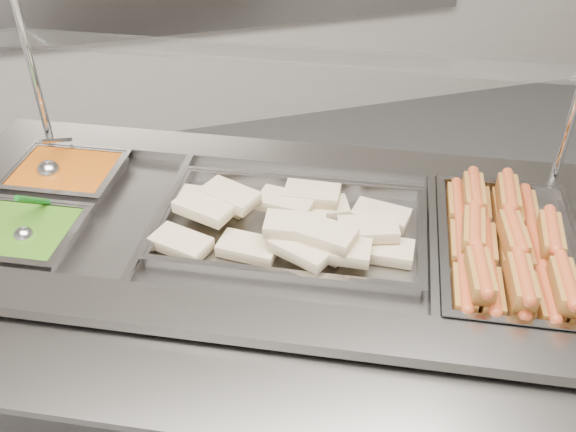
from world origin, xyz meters
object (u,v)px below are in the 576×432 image
object	(u,v)px
sneeze_guard	(282,59)
steam_counter	(272,336)
ladle	(50,170)
pan_hotdogs	(508,257)
pan_wraps	(292,231)
serving_spoon	(26,230)

from	to	relation	value
sneeze_guard	steam_counter	bearing A→B (deg)	-114.71
sneeze_guard	ladle	world-z (taller)	sneeze_guard
pan_hotdogs	pan_wraps	bearing A→B (deg)	155.29
sneeze_guard	serving_spoon	xyz separation A→B (m)	(-0.69, -0.07, -0.34)
sneeze_guard	serving_spoon	bearing A→B (deg)	-173.78
ladle	sneeze_guard	bearing A→B (deg)	-17.39
steam_counter	ladle	distance (m)	0.80
serving_spoon	pan_wraps	bearing A→B (deg)	-12.19
steam_counter	ladle	world-z (taller)	ladle
pan_wraps	serving_spoon	distance (m)	0.67
pan_hotdogs	ladle	distance (m)	1.27
pan_wraps	ladle	distance (m)	0.73
pan_hotdogs	serving_spoon	distance (m)	1.20
ladle	serving_spoon	bearing A→B (deg)	-100.70
serving_spoon	steam_counter	bearing A→B (deg)	-11.01
pan_hotdogs	ladle	world-z (taller)	ladle
ladle	serving_spoon	world-z (taller)	serving_spoon
pan_wraps	ladle	xyz separation A→B (m)	(-0.60, 0.41, 0.03)
steam_counter	pan_wraps	distance (m)	0.41
pan_hotdogs	serving_spoon	size ratio (longest dim) A/B	3.89
serving_spoon	ladle	bearing A→B (deg)	79.30
pan_hotdogs	pan_wraps	world-z (taller)	same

